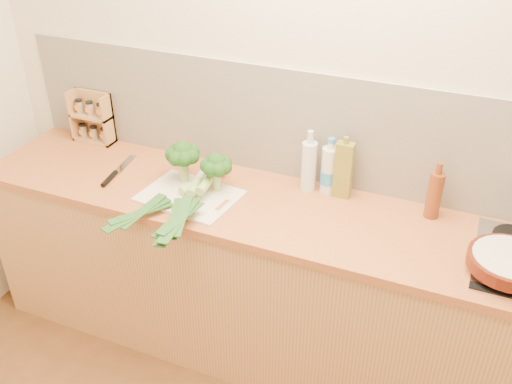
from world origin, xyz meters
TOP-DOWN VIEW (x-y plane):
  - room_shell at (0.00, 1.49)m, footprint 3.50×3.50m
  - counter at (0.00, 1.20)m, footprint 3.20×0.62m
  - chopping_board at (-0.51, 1.12)m, footprint 0.46×0.36m
  - broccoli_left at (-0.60, 1.22)m, footprint 0.16×0.16m
  - broccoli_right at (-0.42, 1.21)m, footprint 0.15×0.15m
  - leek_front at (-0.54, 1.10)m, footprint 0.28×0.68m
  - leek_mid at (-0.48, 1.04)m, footprint 0.17×0.62m
  - leek_back at (-0.43, 1.05)m, footprint 0.13×0.62m
  - chefs_knife at (-0.95, 1.14)m, footprint 0.08×0.34m
  - skillet at (0.86, 1.09)m, footprint 0.43×0.31m
  - spice_rack at (-1.27, 1.44)m, footprint 0.23×0.09m
  - oil_tin at (0.12, 1.40)m, footprint 0.08×0.05m
  - glass_bottle at (-0.04, 1.40)m, footprint 0.07×0.07m
  - amber_bottle at (0.53, 1.39)m, footprint 0.06×0.06m
  - water_bottle at (0.05, 1.42)m, footprint 0.08×0.08m

SIDE VIEW (x-z plane):
  - counter at x=0.00m, z-range 0.00..0.90m
  - chopping_board at x=-0.51m, z-range 0.90..0.91m
  - chefs_knife at x=-0.95m, z-range 0.90..0.92m
  - leek_front at x=-0.54m, z-range 0.92..0.96m
  - leek_mid at x=-0.48m, z-range 0.93..0.98m
  - skillet at x=0.86m, z-range 0.94..0.99m
  - leek_back at x=-0.43m, z-range 0.95..0.99m
  - water_bottle at x=0.05m, z-range 0.88..1.13m
  - amber_bottle at x=0.53m, z-range 0.88..1.14m
  - spice_rack at x=-1.27m, z-range 0.88..1.16m
  - glass_bottle at x=-0.04m, z-range 0.88..1.18m
  - oil_tin at x=0.12m, z-range 0.89..1.19m
  - broccoli_right at x=-0.42m, z-range 0.95..1.13m
  - broccoli_left at x=-0.60m, z-range 0.95..1.16m
  - room_shell at x=0.00m, z-range -0.58..2.92m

